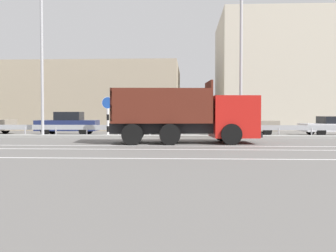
{
  "coord_description": "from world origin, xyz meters",
  "views": [
    {
      "loc": [
        2.49,
        -22.13,
        1.6
      ],
      "look_at": [
        1.33,
        0.17,
        0.82
      ],
      "focal_mm": 42.0,
      "sensor_mm": 36.0,
      "label": 1
    }
  ],
  "objects_px": {
    "dump_truck": "(203,119)",
    "parked_car_4": "(153,124)",
    "parked_car_3": "(68,124)",
    "street_lamp_2": "(242,58)",
    "street_lamp_1": "(41,58)",
    "parked_car_5": "(244,124)",
    "median_road_sign": "(108,116)"
  },
  "relations": [
    {
      "from": "dump_truck",
      "to": "median_road_sign",
      "type": "height_order",
      "value": "dump_truck"
    },
    {
      "from": "dump_truck",
      "to": "parked_car_5",
      "type": "xyz_separation_m",
      "value": [
        3.14,
        7.08,
        -0.45
      ]
    },
    {
      "from": "street_lamp_2",
      "to": "parked_car_4",
      "type": "height_order",
      "value": "street_lamp_2"
    },
    {
      "from": "parked_car_3",
      "to": "parked_car_4",
      "type": "distance_m",
      "value": 6.03
    },
    {
      "from": "parked_car_3",
      "to": "parked_car_5",
      "type": "distance_m",
      "value": 12.43
    },
    {
      "from": "median_road_sign",
      "to": "street_lamp_2",
      "type": "xyz_separation_m",
      "value": [
        8.24,
        -0.06,
        3.54
      ]
    },
    {
      "from": "street_lamp_2",
      "to": "parked_car_5",
      "type": "bearing_deg",
      "value": 78.87
    },
    {
      "from": "dump_truck",
      "to": "parked_car_4",
      "type": "distance_m",
      "value": 8.1
    },
    {
      "from": "dump_truck",
      "to": "parked_car_3",
      "type": "relative_size",
      "value": 1.79
    },
    {
      "from": "dump_truck",
      "to": "street_lamp_2",
      "type": "bearing_deg",
      "value": 141.38
    },
    {
      "from": "median_road_sign",
      "to": "parked_car_5",
      "type": "relative_size",
      "value": 0.57
    },
    {
      "from": "street_lamp_1",
      "to": "street_lamp_2",
      "type": "height_order",
      "value": "street_lamp_1"
    },
    {
      "from": "parked_car_3",
      "to": "median_road_sign",
      "type": "bearing_deg",
      "value": -132.81
    },
    {
      "from": "street_lamp_2",
      "to": "parked_car_4",
      "type": "xyz_separation_m",
      "value": [
        -5.75,
        3.69,
        -4.12
      ]
    },
    {
      "from": "median_road_sign",
      "to": "street_lamp_1",
      "type": "bearing_deg",
      "value": 179.78
    },
    {
      "from": "median_road_sign",
      "to": "parked_car_4",
      "type": "relative_size",
      "value": 0.6
    },
    {
      "from": "street_lamp_2",
      "to": "parked_car_4",
      "type": "distance_m",
      "value": 7.98
    },
    {
      "from": "street_lamp_1",
      "to": "parked_car_3",
      "type": "bearing_deg",
      "value": 77.44
    },
    {
      "from": "dump_truck",
      "to": "parked_car_3",
      "type": "height_order",
      "value": "dump_truck"
    },
    {
      "from": "parked_car_3",
      "to": "street_lamp_1",
      "type": "bearing_deg",
      "value": 166.43
    },
    {
      "from": "parked_car_4",
      "to": "street_lamp_2",
      "type": "bearing_deg",
      "value": 60.44
    },
    {
      "from": "parked_car_4",
      "to": "parked_car_5",
      "type": "bearing_deg",
      "value": 90.28
    },
    {
      "from": "parked_car_4",
      "to": "parked_car_5",
      "type": "height_order",
      "value": "parked_car_5"
    },
    {
      "from": "median_road_sign",
      "to": "parked_car_4",
      "type": "height_order",
      "value": "median_road_sign"
    },
    {
      "from": "parked_car_4",
      "to": "parked_car_5",
      "type": "distance_m",
      "value": 6.42
    },
    {
      "from": "dump_truck",
      "to": "parked_car_4",
      "type": "bearing_deg",
      "value": -160.96
    },
    {
      "from": "parked_car_3",
      "to": "parked_car_4",
      "type": "relative_size",
      "value": 1.01
    },
    {
      "from": "dump_truck",
      "to": "parked_car_4",
      "type": "relative_size",
      "value": 1.81
    },
    {
      "from": "median_road_sign",
      "to": "street_lamp_2",
      "type": "distance_m",
      "value": 8.97
    },
    {
      "from": "street_lamp_2",
      "to": "parked_car_5",
      "type": "height_order",
      "value": "street_lamp_2"
    },
    {
      "from": "parked_car_4",
      "to": "parked_car_5",
      "type": "relative_size",
      "value": 0.94
    },
    {
      "from": "dump_truck",
      "to": "parked_car_3",
      "type": "xyz_separation_m",
      "value": [
        -9.29,
        6.91,
        -0.45
      ]
    }
  ]
}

